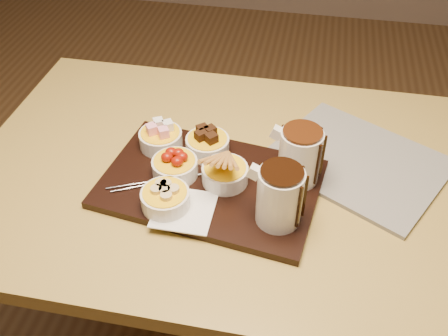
% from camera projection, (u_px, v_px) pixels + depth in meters
% --- Properties ---
extents(dining_table, '(1.20, 0.80, 0.75)m').
position_uv_depth(dining_table, '(232.00, 200.00, 1.20)').
color(dining_table, '#AB8F3F').
rests_on(dining_table, ground).
extents(serving_board, '(0.50, 0.36, 0.02)m').
position_uv_depth(serving_board, '(210.00, 184.00, 1.09)').
color(serving_board, black).
rests_on(serving_board, dining_table).
extents(napkin, '(0.12, 0.12, 0.00)m').
position_uv_depth(napkin, '(184.00, 210.00, 1.01)').
color(napkin, white).
rests_on(napkin, serving_board).
extents(bowl_marshmallows, '(0.10, 0.10, 0.04)m').
position_uv_depth(bowl_marshmallows, '(161.00, 139.00, 1.16)').
color(bowl_marshmallows, silver).
rests_on(bowl_marshmallows, serving_board).
extents(bowl_cake, '(0.10, 0.10, 0.04)m').
position_uv_depth(bowl_cake, '(208.00, 145.00, 1.14)').
color(bowl_cake, silver).
rests_on(bowl_cake, serving_board).
extents(bowl_strawberries, '(0.10, 0.10, 0.04)m').
position_uv_depth(bowl_strawberries, '(175.00, 168.00, 1.08)').
color(bowl_strawberries, silver).
rests_on(bowl_strawberries, serving_board).
extents(bowl_biscotti, '(0.10, 0.10, 0.04)m').
position_uv_depth(bowl_biscotti, '(225.00, 174.00, 1.07)').
color(bowl_biscotti, silver).
rests_on(bowl_biscotti, serving_board).
extents(bowl_bananas, '(0.10, 0.10, 0.04)m').
position_uv_depth(bowl_bananas, '(165.00, 199.00, 1.01)').
color(bowl_bananas, silver).
rests_on(bowl_bananas, serving_board).
extents(pitcher_dark_chocolate, '(0.10, 0.10, 0.12)m').
position_uv_depth(pitcher_dark_chocolate, '(280.00, 197.00, 0.96)').
color(pitcher_dark_chocolate, silver).
rests_on(pitcher_dark_chocolate, serving_board).
extents(pitcher_milk_chocolate, '(0.10, 0.10, 0.12)m').
position_uv_depth(pitcher_milk_chocolate, '(300.00, 156.00, 1.05)').
color(pitcher_milk_chocolate, silver).
rests_on(pitcher_milk_chocolate, serving_board).
extents(fondue_skewers, '(0.13, 0.25, 0.01)m').
position_uv_depth(fondue_skewers, '(167.00, 179.00, 1.08)').
color(fondue_skewers, silver).
rests_on(fondue_skewers, serving_board).
extents(newspaper, '(0.47, 0.44, 0.01)m').
position_uv_depth(newspaper, '(357.00, 161.00, 1.15)').
color(newspaper, beige).
rests_on(newspaper, dining_table).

